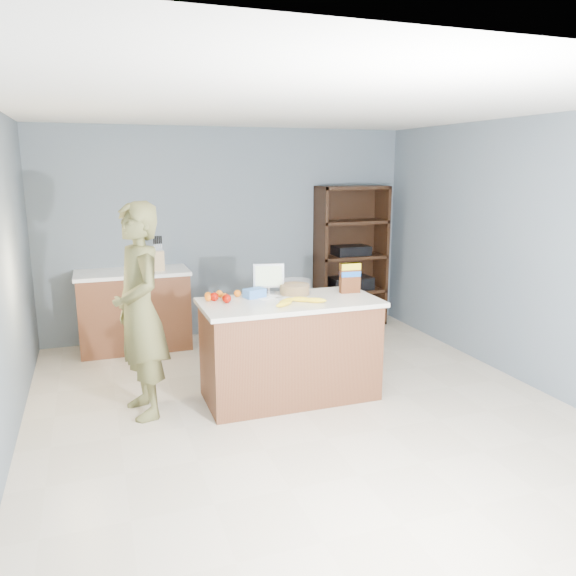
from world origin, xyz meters
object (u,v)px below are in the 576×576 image
object	(u,v)px
counter_peninsula	(290,353)
person	(140,311)
shelving_unit	(349,259)
tv	(269,277)
cereal_box	(350,276)

from	to	relation	value
counter_peninsula	person	size ratio (longest dim) A/B	0.88
shelving_unit	tv	size ratio (longest dim) A/B	6.38
counter_peninsula	shelving_unit	size ratio (longest dim) A/B	0.87
counter_peninsula	cereal_box	xyz separation A→B (m)	(0.62, 0.10, 0.65)
shelving_unit	cereal_box	distance (m)	2.17
shelving_unit	person	size ratio (longest dim) A/B	1.01
person	counter_peninsula	bearing A→B (deg)	73.92
person	tv	bearing A→B (deg)	88.18
person	tv	size ratio (longest dim) A/B	6.31
counter_peninsula	tv	world-z (taller)	tv
tv	shelving_unit	bearing A→B (deg)	46.66
shelving_unit	cereal_box	world-z (taller)	shelving_unit
tv	cereal_box	size ratio (longest dim) A/B	1.01
shelving_unit	counter_peninsula	bearing A→B (deg)	-127.11
shelving_unit	cereal_box	bearing A→B (deg)	-115.41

